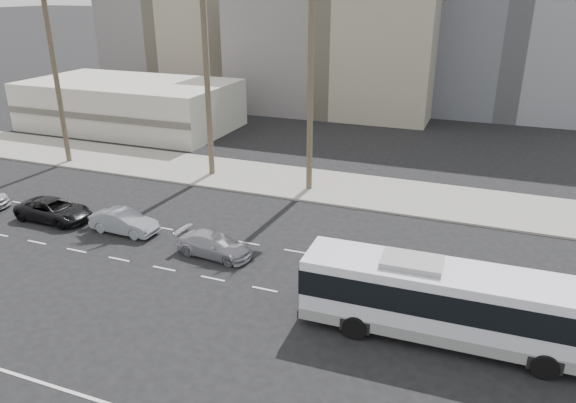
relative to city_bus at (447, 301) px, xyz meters
The scene contains 9 objects.
ground 6.24m from the city_bus, behind, with size 700.00×700.00×0.00m, color black.
sidewalk_north 17.49m from the city_bus, 109.79° to the left, with size 120.00×7.00×0.15m, color gray.
commercial_low 44.83m from the city_bus, 143.19° to the left, with size 22.00×12.16×5.00m.
midrise_beige_west 49.74m from the city_bus, 111.31° to the left, with size 24.00×18.00×18.00m, color gray.
midrise_beige_far 67.42m from the city_bus, 130.79° to the left, with size 18.00×16.00×15.00m, color gray.
city_bus is the anchor object (origin of this frame).
car_a 13.54m from the city_bus, 165.89° to the left, with size 4.56×1.85×1.32m, color #9F9EA7.
car_b 20.23m from the city_bus, 168.61° to the left, with size 4.39×1.53×1.45m, color #8F949D.
car_c 25.63m from the city_bus, behind, with size 5.17×2.38×1.44m, color black.
Camera 1 is at (6.60, -21.62, 14.35)m, focal length 33.38 mm.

